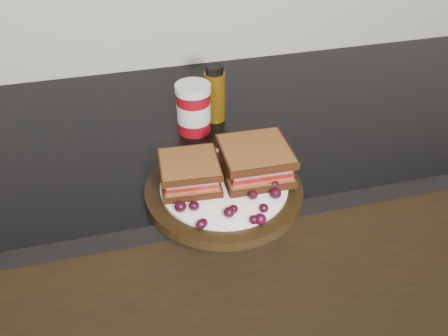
# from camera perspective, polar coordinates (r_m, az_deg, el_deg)

# --- Properties ---
(base_cabinets) EXTENTS (3.96, 0.58, 0.86)m
(base_cabinets) POSITION_cam_1_polar(r_m,az_deg,el_deg) (1.39, -11.96, -13.09)
(base_cabinets) COLOR black
(base_cabinets) RESTS_ON ground_plane
(countertop) EXTENTS (3.98, 0.60, 0.04)m
(countertop) POSITION_cam_1_polar(r_m,az_deg,el_deg) (1.09, -14.87, 2.48)
(countertop) COLOR black
(countertop) RESTS_ON base_cabinets
(plate) EXTENTS (0.28, 0.28, 0.02)m
(plate) POSITION_cam_1_polar(r_m,az_deg,el_deg) (0.89, 0.00, -2.64)
(plate) COLOR black
(plate) RESTS_ON countertop
(sandwich_left) EXTENTS (0.11, 0.11, 0.05)m
(sandwich_left) POSITION_cam_1_polar(r_m,az_deg,el_deg) (0.87, -3.95, -0.52)
(sandwich_left) COLOR brown
(sandwich_left) RESTS_ON plate
(sandwich_right) EXTENTS (0.12, 0.12, 0.06)m
(sandwich_right) POSITION_cam_1_polar(r_m,az_deg,el_deg) (0.89, 3.58, 0.84)
(sandwich_right) COLOR brown
(sandwich_right) RESTS_ON plate
(grape_0) EXTENTS (0.02, 0.02, 0.02)m
(grape_0) POSITION_cam_1_polar(r_m,az_deg,el_deg) (0.82, -5.00, -4.40)
(grape_0) COLOR black
(grape_0) RESTS_ON plate
(grape_1) EXTENTS (0.02, 0.02, 0.02)m
(grape_1) POSITION_cam_1_polar(r_m,az_deg,el_deg) (0.82, -3.43, -4.34)
(grape_1) COLOR black
(grape_1) RESTS_ON plate
(grape_2) EXTENTS (0.02, 0.02, 0.02)m
(grape_2) POSITION_cam_1_polar(r_m,az_deg,el_deg) (0.79, -2.64, -6.44)
(grape_2) COLOR black
(grape_2) RESTS_ON plate
(grape_3) EXTENTS (0.02, 0.02, 0.01)m
(grape_3) POSITION_cam_1_polar(r_m,az_deg,el_deg) (0.79, -2.41, -6.28)
(grape_3) COLOR black
(grape_3) RESTS_ON plate
(grape_4) EXTENTS (0.02, 0.02, 0.02)m
(grape_4) POSITION_cam_1_polar(r_m,az_deg,el_deg) (0.81, 0.58, -5.09)
(grape_4) COLOR black
(grape_4) RESTS_ON plate
(grape_5) EXTENTS (0.02, 0.02, 0.01)m
(grape_5) POSITION_cam_1_polar(r_m,az_deg,el_deg) (0.82, 1.10, -4.72)
(grape_5) COLOR black
(grape_5) RESTS_ON plate
(grape_6) EXTENTS (0.02, 0.02, 0.01)m
(grape_6) POSITION_cam_1_polar(r_m,az_deg,el_deg) (0.80, 3.45, -5.91)
(grape_6) COLOR black
(grape_6) RESTS_ON plate
(grape_7) EXTENTS (0.02, 0.02, 0.02)m
(grape_7) POSITION_cam_1_polar(r_m,az_deg,el_deg) (0.80, 4.17, -5.84)
(grape_7) COLOR black
(grape_7) RESTS_ON plate
(grape_8) EXTENTS (0.02, 0.02, 0.01)m
(grape_8) POSITION_cam_1_polar(r_m,az_deg,el_deg) (0.82, 4.56, -4.60)
(grape_8) COLOR black
(grape_8) RESTS_ON plate
(grape_9) EXTENTS (0.02, 0.02, 0.02)m
(grape_9) POSITION_cam_1_polar(r_m,az_deg,el_deg) (0.85, 3.32, -3.08)
(grape_9) COLOR black
(grape_9) RESTS_ON plate
(grape_10) EXTENTS (0.02, 0.02, 0.02)m
(grape_10) POSITION_cam_1_polar(r_m,az_deg,el_deg) (0.85, 5.91, -2.89)
(grape_10) COLOR black
(grape_10) RESTS_ON plate
(grape_11) EXTENTS (0.02, 0.02, 0.02)m
(grape_11) POSITION_cam_1_polar(r_m,az_deg,el_deg) (0.87, 4.98, -1.98)
(grape_11) COLOR black
(grape_11) RESTS_ON plate
(grape_12) EXTENTS (0.02, 0.02, 0.02)m
(grape_12) POSITION_cam_1_polar(r_m,az_deg,el_deg) (0.87, 5.74, -1.87)
(grape_12) COLOR black
(grape_12) RESTS_ON plate
(grape_13) EXTENTS (0.02, 0.02, 0.02)m
(grape_13) POSITION_cam_1_polar(r_m,az_deg,el_deg) (0.90, 5.62, -0.41)
(grape_13) COLOR black
(grape_13) RESTS_ON plate
(grape_14) EXTENTS (0.02, 0.02, 0.01)m
(grape_14) POSITION_cam_1_polar(r_m,az_deg,el_deg) (0.92, 4.34, 0.62)
(grape_14) COLOR black
(grape_14) RESTS_ON plate
(grape_15) EXTENTS (0.02, 0.02, 0.02)m
(grape_15) POSITION_cam_1_polar(r_m,az_deg,el_deg) (0.91, 3.13, 0.28)
(grape_15) COLOR black
(grape_15) RESTS_ON plate
(grape_16) EXTENTS (0.02, 0.02, 0.02)m
(grape_16) POSITION_cam_1_polar(r_m,az_deg,el_deg) (0.92, -3.12, 0.57)
(grape_16) COLOR black
(grape_16) RESTS_ON plate
(grape_17) EXTENTS (0.02, 0.02, 0.02)m
(grape_17) POSITION_cam_1_polar(r_m,az_deg,el_deg) (0.90, -3.34, -0.43)
(grape_17) COLOR black
(grape_17) RESTS_ON plate
(grape_18) EXTENTS (0.02, 0.02, 0.02)m
(grape_18) POSITION_cam_1_polar(r_m,az_deg,el_deg) (0.89, -5.85, -0.61)
(grape_18) COLOR black
(grape_18) RESTS_ON plate
(grape_19) EXTENTS (0.02, 0.02, 0.02)m
(grape_19) POSITION_cam_1_polar(r_m,az_deg,el_deg) (0.88, -4.91, -0.96)
(grape_19) COLOR black
(grape_19) RESTS_ON plate
(grape_20) EXTENTS (0.02, 0.02, 0.02)m
(grape_20) POSITION_cam_1_polar(r_m,az_deg,el_deg) (0.85, -3.71, -2.96)
(grape_20) COLOR black
(grape_20) RESTS_ON plate
(grape_21) EXTENTS (0.02, 0.02, 0.02)m
(grape_21) POSITION_cam_1_polar(r_m,az_deg,el_deg) (0.85, -3.45, -2.77)
(grape_21) COLOR black
(grape_21) RESTS_ON plate
(grape_22) EXTENTS (0.01, 0.01, 0.01)m
(grape_22) POSITION_cam_1_polar(r_m,az_deg,el_deg) (0.88, -2.92, -1.09)
(grape_22) COLOR black
(grape_22) RESTS_ON plate
(grape_23) EXTENTS (0.02, 0.02, 0.02)m
(grape_23) POSITION_cam_1_polar(r_m,az_deg,el_deg) (0.89, -5.92, -0.80)
(grape_23) COLOR black
(grape_23) RESTS_ON plate
(grape_24) EXTENTS (0.02, 0.02, 0.02)m
(grape_24) POSITION_cam_1_polar(r_m,az_deg,el_deg) (0.87, -4.83, -2.12)
(grape_24) COLOR black
(grape_24) RESTS_ON plate
(condiment_jar) EXTENTS (0.10, 0.10, 0.11)m
(condiment_jar) POSITION_cam_1_polar(r_m,az_deg,el_deg) (1.04, -3.49, 6.83)
(condiment_jar) COLOR maroon
(condiment_jar) RESTS_ON countertop
(oil_bottle) EXTENTS (0.05, 0.05, 0.13)m
(oil_bottle) POSITION_cam_1_polar(r_m,az_deg,el_deg) (1.08, -1.07, 8.57)
(oil_bottle) COLOR #523608
(oil_bottle) RESTS_ON countertop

